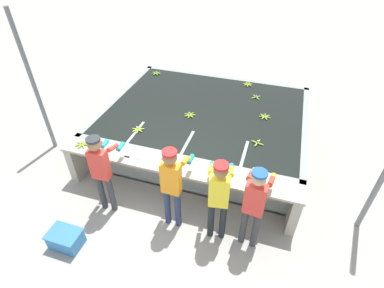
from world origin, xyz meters
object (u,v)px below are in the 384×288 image
object	(u,v)px
worker_2	(219,194)
worker_0	(101,168)
support_post_left	(34,87)
banana_bunch_floating_3	(156,73)
banana_bunch_floating_6	(138,129)
banana_bunch_ledge_0	(82,144)
knife_1	(96,152)
banana_bunch_floating_0	(265,117)
crate	(66,239)
knife_0	(130,157)
banana_bunch_floating_5	(248,84)
worker_3	(255,202)
banana_bunch_floating_1	(257,143)
worker_1	(172,181)
banana_bunch_floating_4	(256,97)
banana_bunch_floating_2	(190,115)

from	to	relation	value
worker_2	worker_0	bearing A→B (deg)	-179.33
worker_0	support_post_left	world-z (taller)	support_post_left
banana_bunch_floating_3	banana_bunch_floating_6	xyz separation A→B (m)	(0.73, -2.68, 0.00)
banana_bunch_floating_6	banana_bunch_ledge_0	xyz separation A→B (m)	(-0.82, -0.81, 0.00)
knife_1	banana_bunch_ledge_0	bearing A→B (deg)	163.51
banana_bunch_floating_0	crate	distance (m)	4.68
worker_2	knife_0	bearing A→B (deg)	164.50
knife_0	crate	world-z (taller)	knife_0
banana_bunch_floating_6	banana_bunch_floating_5	bearing A→B (deg)	56.22
banana_bunch_floating_0	crate	bearing A→B (deg)	-126.94
worker_3	banana_bunch_ledge_0	bearing A→B (deg)	171.12
banana_bunch_floating_3	crate	xyz separation A→B (m)	(0.45, -5.05, -0.74)
banana_bunch_floating_0	banana_bunch_floating_5	size ratio (longest dim) A/B	1.00
crate	support_post_left	distance (m)	3.34
worker_0	banana_bunch_floating_1	bearing A→B (deg)	34.33
worker_1	banana_bunch_floating_4	distance (m)	3.61
support_post_left	crate	bearing A→B (deg)	-48.48
worker_1	banana_bunch_floating_5	size ratio (longest dim) A/B	6.08
worker_1	support_post_left	size ratio (longest dim) A/B	0.53
banana_bunch_floating_0	banana_bunch_floating_1	size ratio (longest dim) A/B	1.01
banana_bunch_ledge_0	crate	distance (m)	1.81
worker_0	knife_1	bearing A→B (deg)	132.41
banana_bunch_floating_4	banana_bunch_ledge_0	size ratio (longest dim) A/B	0.81
banana_bunch_floating_2	banana_bunch_floating_5	distance (m)	2.16
banana_bunch_ledge_0	crate	xyz separation A→B (m)	(0.54, -1.56, -0.75)
crate	banana_bunch_ledge_0	bearing A→B (deg)	108.95
worker_1	knife_1	size ratio (longest dim) A/B	5.52
worker_0	banana_bunch_floating_5	bearing A→B (deg)	65.84
worker_0	banana_bunch_floating_3	world-z (taller)	worker_0
banana_bunch_floating_5	crate	distance (m)	5.63
banana_bunch_floating_5	banana_bunch_floating_6	xyz separation A→B (m)	(-1.86, -2.78, 0.00)
banana_bunch_floating_5	banana_bunch_floating_3	bearing A→B (deg)	-177.71
banana_bunch_floating_2	knife_1	bearing A→B (deg)	-126.17
banana_bunch_floating_4	knife_1	size ratio (longest dim) A/B	0.74
worker_2	banana_bunch_floating_1	bearing A→B (deg)	77.01
banana_bunch_floating_0	banana_bunch_floating_5	bearing A→B (deg)	113.26
crate	worker_1	bearing A→B (deg)	33.01
banana_bunch_floating_3	banana_bunch_ledge_0	distance (m)	3.49
banana_bunch_floating_5	knife_0	bearing A→B (deg)	-113.73
banana_bunch_ledge_0	support_post_left	distance (m)	1.76
worker_0	worker_2	xyz separation A→B (m)	(2.10, 0.02, -0.00)
banana_bunch_floating_4	banana_bunch_ledge_0	bearing A→B (deg)	-135.35
banana_bunch_floating_5	worker_2	bearing A→B (deg)	-86.95
worker_3	knife_1	world-z (taller)	worker_3
worker_3	crate	world-z (taller)	worker_3
knife_0	banana_bunch_floating_0	bearing A→B (deg)	44.45
banana_bunch_floating_1	banana_bunch_floating_6	bearing A→B (deg)	-173.05
worker_0	banana_bunch_floating_4	xyz separation A→B (m)	(2.19, 3.55, -0.12)
banana_bunch_floating_1	support_post_left	bearing A→B (deg)	-175.03
banana_bunch_floating_1	knife_1	world-z (taller)	banana_bunch_floating_1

